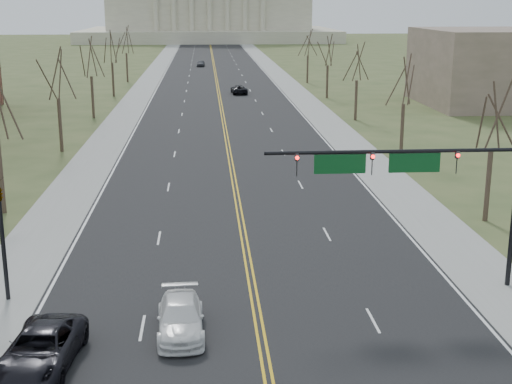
{
  "coord_description": "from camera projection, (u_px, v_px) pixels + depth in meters",
  "views": [
    {
      "loc": [
        -2.16,
        -18.13,
        13.45
      ],
      "look_at": [
        0.66,
        20.91,
        3.0
      ],
      "focal_mm": 50.0,
      "sensor_mm": 36.0,
      "label": 1
    }
  ],
  "objects": [
    {
      "name": "signal_left",
      "position": [
        1.0,
        224.0,
        32.35
      ],
      "size": [
        0.32,
        0.36,
        6.0
      ],
      "color": "black",
      "rests_on": "ground"
    },
    {
      "name": "edge_line_right",
      "position": [
        271.0,
        80.0,
        127.77
      ],
      "size": [
        0.15,
        380.0,
        0.01
      ],
      "primitive_type": "cube",
      "color": "silver",
      "rests_on": "road"
    },
    {
      "name": "car_far_sb",
      "position": [
        201.0,
        63.0,
        153.59
      ],
      "size": [
        1.84,
        4.07,
        1.36
      ],
      "primitive_type": "imported",
      "rotation": [
        0.0,
        0.0,
        -0.06
      ],
      "color": "#4A4C51",
      "rests_on": "road"
    },
    {
      "name": "center_line",
      "position": [
        216.0,
        80.0,
        127.09
      ],
      "size": [
        0.42,
        380.0,
        0.01
      ],
      "primitive_type": "cube",
      "color": "gold",
      "rests_on": "road"
    },
    {
      "name": "sidewalk_right",
      "position": [
        283.0,
        79.0,
        127.93
      ],
      "size": [
        4.0,
        380.0,
        0.03
      ],
      "primitive_type": "cube",
      "color": "gray",
      "rests_on": "ground"
    },
    {
      "name": "edge_line_left",
      "position": [
        161.0,
        80.0,
        126.41
      ],
      "size": [
        0.15,
        380.0,
        0.01
      ],
      "primitive_type": "cube",
      "color": "silver",
      "rests_on": "road"
    },
    {
      "name": "signal_mast",
      "position": [
        413.0,
        173.0,
        33.14
      ],
      "size": [
        12.12,
        0.44,
        7.2
      ],
      "color": "black",
      "rests_on": "ground"
    },
    {
      "name": "car_sb_inner_second",
      "position": [
        181.0,
        318.0,
        29.75
      ],
      "size": [
        2.1,
        4.8,
        1.37
      ],
      "primitive_type": "imported",
      "rotation": [
        0.0,
        0.0,
        0.04
      ],
      "color": "white",
      "rests_on": "road"
    },
    {
      "name": "capitol",
      "position": [
        209.0,
        0.0,
        258.26
      ],
      "size": [
        90.0,
        60.0,
        50.0
      ],
      "color": "beige",
      "rests_on": "ground"
    },
    {
      "name": "car_far_nb",
      "position": [
        239.0,
        89.0,
        107.82
      ],
      "size": [
        2.53,
        4.9,
        1.32
      ],
      "primitive_type": "imported",
      "rotation": [
        0.0,
        0.0,
        3.21
      ],
      "color": "black",
      "rests_on": "road"
    },
    {
      "name": "tree_l_3",
      "position": [
        111.0,
        49.0,
        103.03
      ],
      "size": [
        3.96,
        3.96,
        9.0
      ],
      "color": "#3D3224",
      "rests_on": "ground"
    },
    {
      "name": "sidewalk_left",
      "position": [
        149.0,
        80.0,
        126.26
      ],
      "size": [
        4.0,
        380.0,
        0.03
      ],
      "primitive_type": "cube",
      "color": "gray",
      "rests_on": "ground"
    },
    {
      "name": "tree_l_1",
      "position": [
        57.0,
        76.0,
        64.48
      ],
      "size": [
        3.96,
        3.96,
        9.0
      ],
      "color": "#3D3224",
      "rests_on": "ground"
    },
    {
      "name": "tree_r_0",
      "position": [
        494.0,
        119.0,
        43.61
      ],
      "size": [
        3.74,
        3.74,
        8.5
      ],
      "color": "#3D3224",
      "rests_on": "ground"
    },
    {
      "name": "tree_r_1",
      "position": [
        405.0,
        83.0,
        62.88
      ],
      "size": [
        3.74,
        3.74,
        8.5
      ],
      "color": "#3D3224",
      "rests_on": "ground"
    },
    {
      "name": "cross_road",
      "position": [
        267.0,
        370.0,
        26.88
      ],
      "size": [
        120.0,
        14.0,
        0.01
      ],
      "primitive_type": "cube",
      "color": "black",
      "rests_on": "ground"
    },
    {
      "name": "car_sb_outer_lead",
      "position": [
        41.0,
        349.0,
        26.93
      ],
      "size": [
        3.0,
        5.63,
        1.51
      ],
      "primitive_type": "imported",
      "rotation": [
        0.0,
        0.0,
        -0.09
      ],
      "color": "black",
      "rests_on": "road"
    },
    {
      "name": "tree_r_2",
      "position": [
        357.0,
        64.0,
        82.16
      ],
      "size": [
        3.74,
        3.74,
        8.5
      ],
      "color": "#3D3224",
      "rests_on": "ground"
    },
    {
      "name": "tree_l_4",
      "position": [
        126.0,
        41.0,
        122.3
      ],
      "size": [
        3.96,
        3.96,
        9.0
      ],
      "color": "#3D3224",
      "rests_on": "ground"
    },
    {
      "name": "road",
      "position": [
        216.0,
        80.0,
        127.1
      ],
      "size": [
        20.0,
        380.0,
        0.01
      ],
      "primitive_type": "cube",
      "color": "black",
      "rests_on": "ground"
    },
    {
      "name": "tree_r_3",
      "position": [
        328.0,
        52.0,
        101.43
      ],
      "size": [
        3.74,
        3.74,
        8.5
      ],
      "color": "#3D3224",
      "rests_on": "ground"
    },
    {
      "name": "tree_r_4",
      "position": [
        308.0,
        44.0,
        120.7
      ],
      "size": [
        3.74,
        3.74,
        8.5
      ],
      "color": "#3D3224",
      "rests_on": "ground"
    },
    {
      "name": "tree_l_2",
      "position": [
        90.0,
        59.0,
        83.76
      ],
      "size": [
        3.96,
        3.96,
        9.0
      ],
      "color": "#3D3224",
      "rests_on": "ground"
    }
  ]
}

